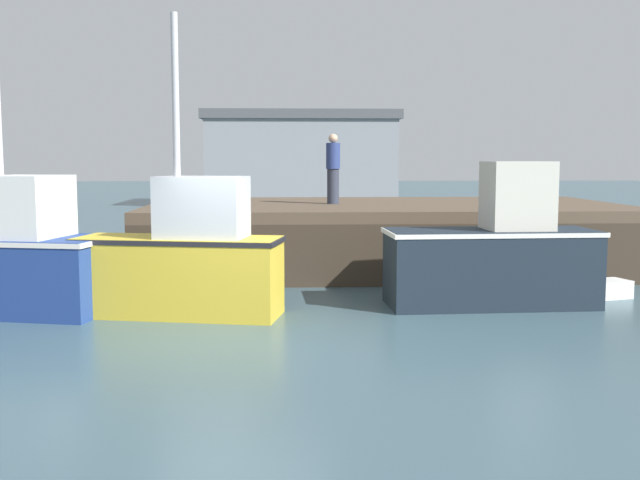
# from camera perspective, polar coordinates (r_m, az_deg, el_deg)

# --- Properties ---
(ground) EXTENTS (120.00, 160.00, 0.10)m
(ground) POSITION_cam_1_polar(r_m,az_deg,el_deg) (11.36, -5.95, -7.61)
(ground) COLOR #38515B
(pier) EXTENTS (11.38, 6.17, 1.55)m
(pier) POSITION_cam_1_polar(r_m,az_deg,el_deg) (18.18, 5.02, 1.80)
(pier) COLOR brown
(pier) RESTS_ON ground
(fishing_boat_near_left) EXTENTS (4.04, 2.35, 5.05)m
(fishing_boat_near_left) POSITION_cam_1_polar(r_m,az_deg,el_deg) (14.15, -22.82, -1.24)
(fishing_boat_near_left) COLOR navy
(fishing_boat_near_left) RESTS_ON ground
(fishing_boat_near_right) EXTENTS (3.62, 1.81, 5.02)m
(fishing_boat_near_right) POSITION_cam_1_polar(r_m,az_deg,el_deg) (12.92, -10.23, -1.49)
(fishing_boat_near_right) COLOR gold
(fishing_boat_near_right) RESTS_ON ground
(fishing_boat_mid) EXTENTS (3.82, 1.56, 2.60)m
(fishing_boat_mid) POSITION_cam_1_polar(r_m,az_deg,el_deg) (13.95, 13.01, -1.12)
(fishing_boat_mid) COLOR #19232D
(fishing_boat_mid) RESTS_ON ground
(rowboat) EXTENTS (1.74, 1.00, 0.38)m
(rowboat) POSITION_cam_1_polar(r_m,az_deg,el_deg) (15.22, 19.56, -3.57)
(rowboat) COLOR silver
(rowboat) RESTS_ON ground
(dockworker) EXTENTS (0.34, 0.34, 1.69)m
(dockworker) POSITION_cam_1_polar(r_m,az_deg,el_deg) (18.38, 0.99, 5.39)
(dockworker) COLOR #2D3342
(dockworker) RESTS_ON pier
(warehouse) EXTENTS (10.69, 7.27, 5.25)m
(warehouse) POSITION_cam_1_polar(r_m,az_deg,el_deg) (43.43, -1.49, 6.13)
(warehouse) COLOR gray
(warehouse) RESTS_ON ground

